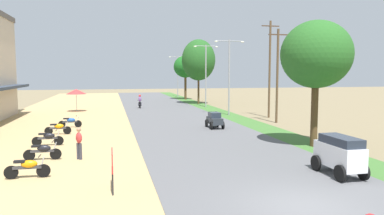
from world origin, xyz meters
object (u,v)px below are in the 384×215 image
Objects in this scene: parked_motorbike_fifth at (70,121)px; vendor_umbrella at (76,92)px; pedestrian_on_shoulder at (79,142)px; parked_motorbike_third at (48,138)px; parked_motorbike_fourth at (58,128)px; median_tree_third at (185,67)px; utility_pole_near at (277,74)px; median_tree_second at (199,60)px; streetlamp_mid at (206,71)px; median_tree_nearest at (316,55)px; parked_motorbike_nearest at (28,167)px; motorbike_ahead_second at (140,102)px; car_van_white at (339,153)px; streetlamp_far at (178,73)px; streetlamp_near at (229,72)px; utility_pole_far at (270,68)px; parked_motorbike_second at (43,150)px; car_hatchback_charcoal at (215,120)px; street_signboard at (112,163)px.

vendor_umbrella is (-0.57, 12.32, 1.75)m from parked_motorbike_fifth.
vendor_umbrella is at bearing 95.21° from pedestrian_on_shoulder.
parked_motorbike_third is 4.04m from parked_motorbike_fourth.
median_tree_third is 0.87× the size of utility_pole_near.
median_tree_second reaches higher than streetlamp_mid.
parked_motorbike_nearest is at bearing -167.26° from median_tree_nearest.
motorbike_ahead_second is at bearing 65.77° from parked_motorbike_fifth.
utility_pole_near is 17.17m from car_van_white.
pedestrian_on_shoulder is 0.21× the size of streetlamp_mid.
streetlamp_far is at bearing 90.53° from median_tree_second.
median_tree_second is 4.98× the size of motorbike_ahead_second.
parked_motorbike_nearest is at bearing -89.20° from vendor_umbrella.
vendor_umbrella is at bearing 123.60° from median_tree_nearest.
vendor_umbrella is 0.33× the size of streetlamp_near.
utility_pole_far is at bearing 43.02° from parked_motorbike_nearest.
median_tree_second is at bearing 63.26° from parked_motorbike_second.
streetlamp_near reaches higher than parked_motorbike_second.
car_hatchback_charcoal is (11.56, 0.43, 0.19)m from parked_motorbike_fourth.
parked_motorbike_nearest is at bearing -136.98° from utility_pole_far.
utility_pole_far is at bearing -36.96° from streetlamp_near.
median_tree_second reaches higher than streetlamp_near.
streetlamp_far is at bearing 67.14° from motorbike_ahead_second.
car_hatchback_charcoal is (11.29, 11.44, 0.19)m from parked_motorbike_nearest.
vendor_umbrella is 22.63m from median_tree_third.
street_signboard is at bearing -79.20° from parked_motorbike_fifth.
vendor_umbrella is 19.21m from car_hatchback_charcoal.
parked_motorbike_fourth is at bearing -112.21° from streetlamp_far.
pedestrian_on_shoulder is at bearing -82.03° from parked_motorbike_fifth.
streetlamp_mid is at bearing 62.38° from parked_motorbike_nearest.
parked_motorbike_fourth is at bearing -161.49° from utility_pole_far.
utility_pole_near is at bearing 73.09° from car_van_white.
median_tree_nearest is 25.73m from streetlamp_mid.
street_signboard is at bearing -153.56° from median_tree_nearest.
car_van_white is 1.20× the size of car_hatchback_charcoal.
parked_motorbike_fifth is 11.45m from pedestrian_on_shoulder.
utility_pole_near is 3.40× the size of car_van_white.
parked_motorbike_fifth is at bearing 89.20° from parked_motorbike_nearest.
streetlamp_far reaches higher than parked_motorbike_fourth.
parked_motorbike_fifth is at bearing -113.44° from streetlamp_far.
median_tree_third is at bearing -88.95° from streetlamp_far.
parked_motorbike_fifth is 19.09m from utility_pole_far.
car_van_white is (-2.65, -45.07, -4.35)m from median_tree_third.
parked_motorbike_nearest is 1.00× the size of parked_motorbike_second.
pedestrian_on_shoulder is 12.20m from car_van_white.
streetlamp_mid is 1.06× the size of streetlamp_far.
streetlamp_mid is (15.24, 29.12, 4.03)m from parked_motorbike_nearest.
parked_motorbike_fourth is 18.46m from utility_pole_near.
streetlamp_far is 0.79× the size of utility_pole_far.
car_hatchback_charcoal is at bearing 45.39° from parked_motorbike_nearest.
parked_motorbike_fifth is 0.20× the size of median_tree_second.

